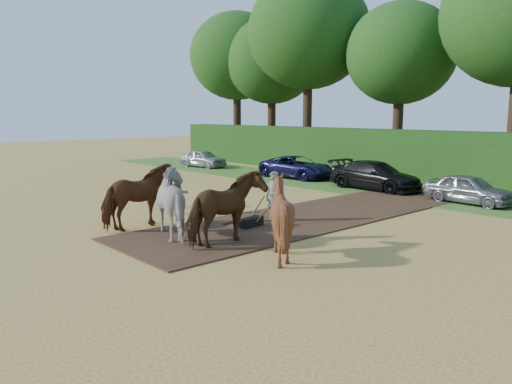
% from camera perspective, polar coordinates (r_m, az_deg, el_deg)
% --- Properties ---
extents(ground, '(120.00, 120.00, 0.00)m').
position_cam_1_polar(ground, '(16.68, -12.50, -4.99)').
color(ground, gold).
rests_on(ground, ground).
extents(earth_strip, '(4.50, 17.00, 0.05)m').
position_cam_1_polar(earth_strip, '(19.94, 7.51, -2.49)').
color(earth_strip, '#472D1C').
rests_on(earth_strip, ground).
extents(grass_verge, '(50.00, 5.00, 0.03)m').
position_cam_1_polar(grass_verge, '(26.38, 14.93, 0.07)').
color(grass_verge, '#38601E').
rests_on(grass_verge, ground).
extents(hedgerow, '(46.00, 1.60, 3.00)m').
position_cam_1_polar(hedgerow, '(30.06, 19.75, 3.76)').
color(hedgerow, '#14380F').
rests_on(hedgerow, ground).
extents(spectator_near, '(0.81, 0.93, 1.63)m').
position_cam_1_polar(spectator_near, '(19.81, -8.83, -0.27)').
color(spectator_near, tan).
rests_on(spectator_near, ground).
extents(spectator_far, '(0.54, 1.07, 1.76)m').
position_cam_1_polar(spectator_far, '(21.39, -10.01, 0.56)').
color(spectator_far, '#252932').
rests_on(spectator_far, ground).
extents(plough_team, '(7.46, 5.86, 2.25)m').
position_cam_1_polar(plough_team, '(15.65, -5.88, -1.56)').
color(plough_team, brown).
rests_on(plough_team, ground).
extents(parked_cars, '(35.72, 2.92, 1.49)m').
position_cam_1_polar(parked_cars, '(25.62, 17.72, 1.22)').
color(parked_cars, '#A2A4A9').
rests_on(parked_cars, ground).
extents(treeline, '(48.70, 10.60, 14.21)m').
position_cam_1_polar(treeline, '(33.94, 20.49, 16.92)').
color(treeline, '#382616').
rests_on(treeline, ground).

